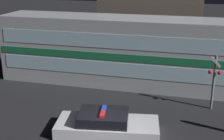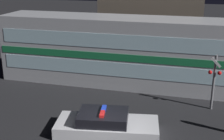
% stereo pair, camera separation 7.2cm
% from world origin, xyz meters
% --- Properties ---
extents(train, '(15.27, 3.09, 4.42)m').
position_xyz_m(train, '(-1.58, 8.01, 2.21)').
color(train, '#B7BABF').
rests_on(train, ground_plane).
extents(police_car, '(5.02, 2.69, 1.16)m').
position_xyz_m(police_car, '(-0.27, 1.25, 0.42)').
color(police_car, silver).
rests_on(police_car, ground_plane).
extents(crossing_signal_near, '(0.69, 0.31, 3.07)m').
position_xyz_m(crossing_signal_near, '(4.58, 5.25, 1.72)').
color(crossing_signal_near, slate).
rests_on(crossing_signal_near, ground_plane).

